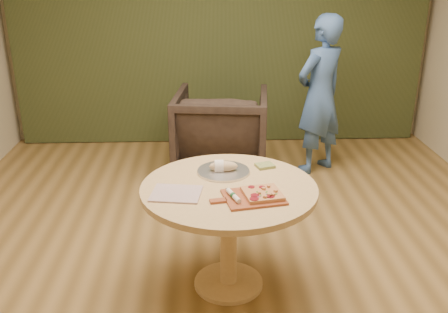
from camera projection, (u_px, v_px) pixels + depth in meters
room_shell at (237, 81)px, 3.06m from camera, size 5.04×6.04×2.84m
curtain at (220, 25)px, 5.76m from camera, size 4.80×0.14×2.78m
pedestal_table at (229, 206)px, 3.23m from camera, size 1.13×1.13×0.75m
pizza_paddle at (252, 197)px, 3.01m from camera, size 0.47×0.34×0.01m
flatbread_pizza at (262, 194)px, 3.01m from camera, size 0.26×0.26×0.04m
cutlery_roll at (233, 196)px, 2.98m from camera, size 0.09×0.19×0.03m
newspaper at (176, 194)px, 3.06m from camera, size 0.33×0.29×0.01m
serving_tray at (223, 171)px, 3.38m from camera, size 0.36×0.36×0.02m
bread_roll at (222, 166)px, 3.37m from camera, size 0.19×0.09×0.09m
green_packet at (265, 166)px, 3.47m from camera, size 0.14×0.13×0.02m
armchair at (221, 127)px, 5.18m from camera, size 1.03×0.98×0.96m
person_standing at (320, 95)px, 5.07m from camera, size 0.71×0.66×1.63m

